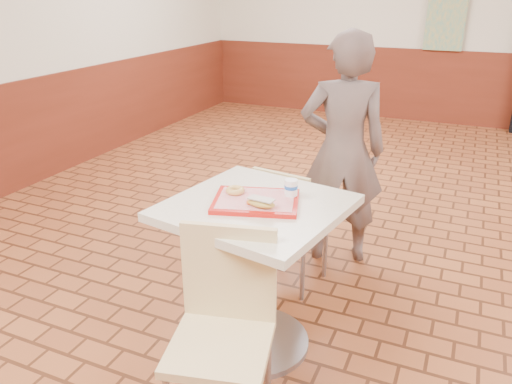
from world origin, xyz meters
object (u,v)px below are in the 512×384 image
at_px(customer, 342,151).
at_px(serving_tray, 256,201).
at_px(main_table, 256,253).
at_px(long_john_donut, 261,203).
at_px(chair_main_back, 288,223).
at_px(paper_cup, 291,187).
at_px(ring_donut, 235,190).
at_px(chair_main_front, 224,321).

bearing_deg(customer, serving_tray, 63.53).
xyz_separation_m(main_table, serving_tray, (0.00, 0.00, 0.29)).
bearing_deg(serving_tray, long_john_donut, -53.89).
relative_size(chair_main_back, customer, 0.52).
bearing_deg(serving_tray, chair_main_back, 94.58).
relative_size(main_table, paper_cup, 10.33).
relative_size(main_table, chair_main_back, 1.03).
relative_size(long_john_donut, paper_cup, 1.85).
distance_m(serving_tray, ring_donut, 0.13).
bearing_deg(chair_main_back, ring_donut, 91.66).
xyz_separation_m(chair_main_back, paper_cup, (0.19, -0.50, 0.45)).
bearing_deg(chair_main_front, serving_tray, 84.00).
bearing_deg(long_john_donut, main_table, 126.11).
distance_m(serving_tray, paper_cup, 0.18).
xyz_separation_m(main_table, ring_donut, (-0.12, 0.02, 0.31)).
height_order(customer, ring_donut, customer).
xyz_separation_m(customer, ring_donut, (-0.26, -1.10, 0.09)).
bearing_deg(long_john_donut, paper_cup, 66.59).
bearing_deg(customer, long_john_donut, 66.74).
distance_m(chair_main_front, paper_cup, 0.72).
bearing_deg(long_john_donut, chair_main_back, 98.84).
height_order(chair_main_front, serving_tray, chair_main_front).
height_order(chair_main_front, customer, customer).
bearing_deg(customer, chair_main_back, 50.56).
distance_m(main_table, ring_donut, 0.34).
bearing_deg(ring_donut, main_table, -10.74).
relative_size(customer, serving_tray, 3.89).
bearing_deg(chair_main_back, main_table, 103.50).
bearing_deg(paper_cup, chair_main_front, -97.48).
xyz_separation_m(main_table, paper_cup, (0.14, 0.11, 0.34)).
distance_m(long_john_donut, paper_cup, 0.21).
height_order(chair_main_back, long_john_donut, long_john_donut).
height_order(serving_tray, long_john_donut, long_john_donut).
relative_size(chair_main_back, serving_tray, 2.00).
bearing_deg(chair_main_front, long_john_donut, 77.22).
bearing_deg(long_john_donut, chair_main_front, -89.47).
bearing_deg(main_table, paper_cup, 37.79).
height_order(serving_tray, ring_donut, ring_donut).
height_order(main_table, chair_main_back, main_table).
xyz_separation_m(chair_main_back, long_john_donut, (0.11, -0.68, 0.43)).
bearing_deg(chair_main_back, customer, -101.20).
height_order(ring_donut, paper_cup, paper_cup).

